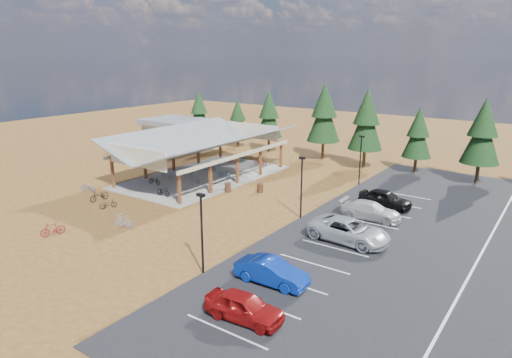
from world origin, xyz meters
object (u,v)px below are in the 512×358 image
at_px(trash_bin_1, 260,188).
at_px(bike_5, 195,177).
at_px(bike_7, 260,161).
at_px(car_3, 371,211).
at_px(bike_0, 154,180).
at_px(bike_12, 108,204).
at_px(bike_pavilion, 203,143).
at_px(car_2, 349,230).
at_px(lamp_post_1, 301,183).
at_px(bike_1, 167,174).
at_px(bike_13, 124,221).
at_px(lamp_post_0, 202,228).
at_px(car_1, 272,272).
at_px(bike_10, 88,188).
at_px(trash_bin_0, 228,188).
at_px(bike_2, 209,167).
at_px(outbuilding, 181,133).
at_px(lamp_post_2, 360,157).
at_px(bike_3, 233,159).
at_px(bike_4, 163,192).
at_px(bike_6, 224,174).
at_px(car_0, 244,307).
at_px(bike_8, 99,196).
at_px(car_4, 385,199).
at_px(bike_11, 53,229).

bearing_deg(trash_bin_1, bike_5, -169.69).
relative_size(bike_7, car_3, 0.35).
xyz_separation_m(bike_0, bike_12, (2.11, -7.30, -0.13)).
bearing_deg(bike_pavilion, car_2, -19.89).
bearing_deg(lamp_post_1, trash_bin_1, 149.85).
bearing_deg(bike_1, bike_13, -146.04).
bearing_deg(bike_12, lamp_post_0, -173.45).
bearing_deg(car_1, bike_10, 75.42).
bearing_deg(trash_bin_0, bike_2, 143.28).
height_order(lamp_post_1, bike_2, lamp_post_1).
xyz_separation_m(lamp_post_0, car_1, (4.17, 1.32, -2.20)).
relative_size(outbuilding, trash_bin_1, 12.22).
height_order(outbuilding, bike_13, outbuilding).
bearing_deg(lamp_post_2, bike_0, -144.10).
bearing_deg(bike_12, bike_3, -63.30).
bearing_deg(bike_5, bike_12, -168.15).
bearing_deg(outbuilding, lamp_post_1, -28.89).
bearing_deg(bike_7, bike_4, 174.06).
bearing_deg(lamp_post_2, car_1, -79.58).
bearing_deg(bike_10, bike_6, 121.49).
xyz_separation_m(lamp_post_1, bike_12, (-14.92, -7.63, -2.58)).
xyz_separation_m(bike_pavilion, outbuilding, (-14.00, 11.00, -1.80)).
bearing_deg(bike_6, bike_5, 153.16).
relative_size(bike_pavilion, bike_2, 12.17).
height_order(bike_4, car_0, car_0).
height_order(trash_bin_1, car_0, car_0).
height_order(bike_1, car_0, car_0).
bearing_deg(lamp_post_0, lamp_post_1, 90.00).
bearing_deg(trash_bin_1, bike_1, -168.92).
bearing_deg(car_0, bike_8, 65.95).
distance_m(lamp_post_0, bike_2, 25.21).
bearing_deg(lamp_post_0, bike_5, 134.02).
distance_m(trash_bin_1, bike_12, 14.14).
xyz_separation_m(lamp_post_0, lamp_post_1, (0.00, 12.00, 0.00)).
bearing_deg(car_4, bike_4, 121.08).
height_order(lamp_post_0, bike_13, lamp_post_0).
bearing_deg(car_0, lamp_post_2, 6.21).
relative_size(bike_1, bike_4, 1.03).
bearing_deg(trash_bin_1, car_0, -57.36).
bearing_deg(car_3, bike_4, 102.94).
bearing_deg(bike_10, bike_4, 87.52).
height_order(bike_3, bike_4, bike_3).
bearing_deg(bike_13, lamp_post_1, 125.17).
height_order(bike_11, bike_13, bike_13).
relative_size(bike_12, car_2, 0.25).
bearing_deg(bike_1, bike_8, -177.30).
xyz_separation_m(bike_1, bike_5, (3.37, 0.76, 0.02)).
relative_size(bike_3, car_2, 0.27).
height_order(lamp_post_1, lamp_post_2, same).
distance_m(bike_11, car_4, 27.14).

